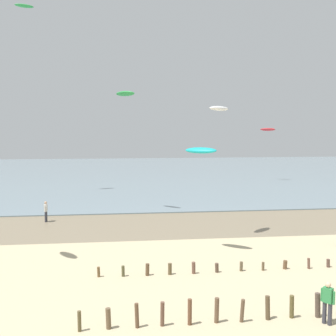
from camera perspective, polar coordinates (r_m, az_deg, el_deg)
The scene contains 11 objects.
wet_sand_strip at distance 32.83m, azimuth -7.18°, elevation -8.03°, with size 120.00×8.98×0.01m, color #84755B.
sea at distance 71.82m, azimuth -6.94°, elevation -0.67°, with size 160.00×70.00×0.10m, color gray.
groyne_mid at distance 18.14m, azimuth 17.15°, elevation -18.04°, with size 15.95×0.36×1.04m.
groyne_far at distance 22.57m, azimuth 6.26°, elevation -13.60°, with size 12.74×0.36×0.64m.
person_by_waterline at distance 17.90m, azimuth 21.34°, elevation -16.94°, with size 0.39×0.47×1.71m.
person_right_flank at distance 35.33m, azimuth -16.65°, elevation -5.74°, with size 0.25×0.57×1.71m.
kite_aloft_2 at distance 61.40m, azimuth 13.72°, elevation 5.24°, with size 2.16×0.69×0.35m, color red.
kite_aloft_3 at distance 25.00m, azimuth 4.59°, elevation 2.46°, with size 2.07×0.66×0.33m, color #19B2B7.
kite_aloft_4 at distance 52.21m, azimuth -19.40°, elevation 20.53°, with size 2.09×0.67×0.33m, color green.
kite_aloft_6 at distance 37.59m, azimuth -5.98°, elevation 10.27°, with size 2.14×0.68×0.34m, color green.
kite_aloft_7 at distance 28.98m, azimuth 7.14°, elevation 8.23°, with size 2.07×0.66×0.33m, color white.
Camera 1 is at (0.34, -7.54, 7.61)m, focal length 43.76 mm.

